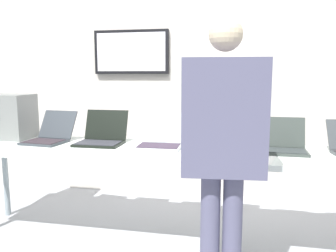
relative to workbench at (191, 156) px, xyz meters
name	(u,v)px	position (x,y,z in m)	size (l,w,h in m)	color
ground	(190,248)	(0.00, 0.00, -0.74)	(8.00, 8.00, 0.04)	#9A9CA2
back_wall	(205,80)	(-0.02, 1.13, 0.54)	(8.00, 0.11, 2.50)	beige
workbench	(191,156)	(0.00, 0.00, 0.00)	(3.75, 0.70, 0.76)	silver
equipment_box	(9,116)	(-1.63, 0.16, 0.24)	(0.39, 0.31, 0.38)	slate
laptop_station_0	(50,135)	(-1.20, 0.07, 0.10)	(0.35, 0.42, 0.24)	#33383E
laptop_station_1	(102,136)	(-0.74, 0.09, 0.10)	(0.36, 0.35, 0.26)	black
laptop_station_2	(161,139)	(-0.25, 0.07, 0.10)	(0.34, 0.35, 0.25)	#ABB2B7
laptop_station_3	(219,141)	(0.20, 0.10, 0.10)	(0.34, 0.39, 0.25)	#232326
laptop_station_4	(284,144)	(0.67, 0.08, 0.10)	(0.31, 0.31, 0.24)	#353C38
person	(223,138)	(0.25, -0.62, 0.25)	(0.47, 0.61, 1.61)	#545370
paper_sheet	(258,158)	(0.47, -0.17, 0.05)	(0.27, 0.34, 0.00)	white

